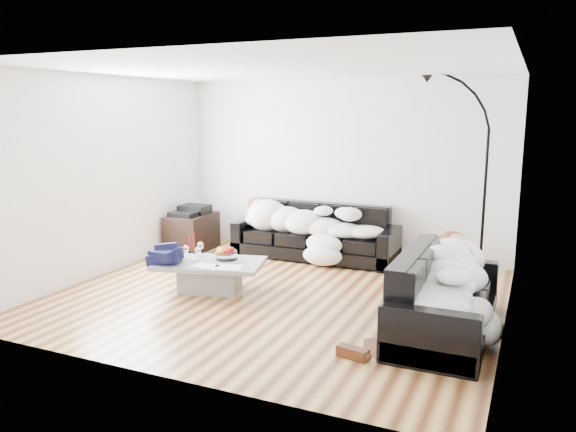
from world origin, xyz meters
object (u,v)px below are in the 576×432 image
at_px(sleeper_right, 447,270).
at_px(shoes, 364,351).
at_px(coffee_table, 210,276).
at_px(fruit_bowl, 226,253).
at_px(stereo, 191,210).
at_px(sleeper_back, 314,217).
at_px(wine_glass_a, 200,249).
at_px(wine_glass_c, 198,254).
at_px(floor_lamp, 485,187).
at_px(sofa_right, 446,293).
at_px(av_cabinet, 192,232).
at_px(candle_left, 190,245).
at_px(wine_glass_b, 186,252).
at_px(sofa_back, 315,232).
at_px(candle_right, 194,243).

bearing_deg(sleeper_right, shoes, 147.71).
distance_m(coffee_table, fruit_bowl, 0.34).
bearing_deg(fruit_bowl, stereo, 135.11).
relative_size(sleeper_back, stereo, 4.61).
bearing_deg(wine_glass_a, sleeper_right, -5.29).
distance_m(sleeper_right, wine_glass_c, 2.91).
distance_m(stereo, floor_lamp, 4.31).
relative_size(sleeper_right, floor_lamp, 0.72).
bearing_deg(floor_lamp, sofa_right, -75.69).
bearing_deg(sofa_right, shoes, 147.71).
bearing_deg(sleeper_right, sofa_right, 0.00).
height_order(stereo, floor_lamp, floor_lamp).
bearing_deg(coffee_table, floor_lamp, 35.64).
bearing_deg(av_cabinet, candle_left, -59.47).
bearing_deg(fruit_bowl, coffee_table, -128.65).
distance_m(sleeper_right, wine_glass_b, 3.10).
xyz_separation_m(sleeper_back, fruit_bowl, (-0.45, -1.75, -0.17)).
height_order(shoes, stereo, stereo).
bearing_deg(sofa_back, candle_left, -120.92).
height_order(coffee_table, wine_glass_c, wine_glass_c).
bearing_deg(candle_left, av_cabinet, 122.88).
relative_size(sofa_right, stereo, 4.45).
distance_m(sofa_back, candle_left, 2.01).
bearing_deg(sofa_right, wine_glass_c, 88.36).
xyz_separation_m(wine_glass_c, stereo, (-1.22, 1.70, 0.17)).
distance_m(sleeper_right, stereo, 4.50).
relative_size(fruit_bowl, wine_glass_b, 1.58).
xyz_separation_m(wine_glass_a, floor_lamp, (3.11, 1.94, 0.71)).
xyz_separation_m(sleeper_back, coffee_table, (-0.58, -1.92, -0.44)).
distance_m(wine_glass_b, candle_left, 0.30).
bearing_deg(candle_left, sofa_back, 59.08).
height_order(wine_glass_b, stereo, stereo).
xyz_separation_m(fruit_bowl, wine_glass_b, (-0.45, -0.19, 0.00)).
bearing_deg(coffee_table, candle_left, 151.07).
xyz_separation_m(fruit_bowl, av_cabinet, (-1.48, 1.48, -0.17)).
relative_size(fruit_bowl, candle_left, 1.24).
xyz_separation_m(wine_glass_b, wine_glass_c, (0.19, -0.04, 0.00)).
distance_m(sofa_back, candle_right, 1.96).
xyz_separation_m(shoes, floor_lamp, (0.68, 3.10, 1.12)).
bearing_deg(wine_glass_b, candle_right, 104.31).
relative_size(sleeper_right, candle_right, 6.57).
height_order(coffee_table, stereo, stereo).
distance_m(wine_glass_b, stereo, 1.97).
xyz_separation_m(sofa_right, av_cabinet, (-4.13, 1.78, -0.12)).
relative_size(coffee_table, floor_lamp, 0.54).
bearing_deg(wine_glass_b, shoes, -21.58).
xyz_separation_m(sleeper_back, av_cabinet, (-1.94, -0.27, -0.34)).
bearing_deg(stereo, sleeper_back, 7.39).
relative_size(candle_right, floor_lamp, 0.11).
distance_m(sleeper_right, fruit_bowl, 2.67).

